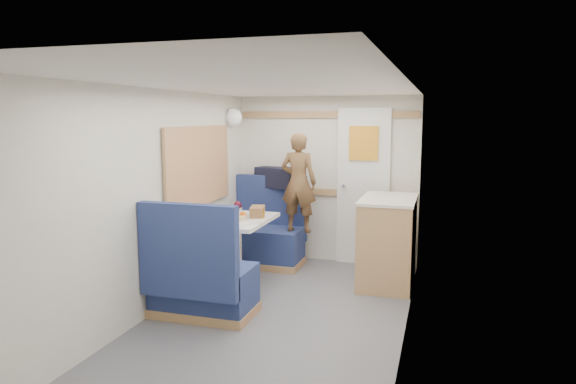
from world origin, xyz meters
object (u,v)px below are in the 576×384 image
(dome_light, at_px, (233,117))
(pepper_grinder, at_px, (235,214))
(orange_fruit, at_px, (243,215))
(bench_near, at_px, (201,284))
(duffel_bag, at_px, (277,177))
(galley_counter, at_px, (387,240))
(bench_far, at_px, (266,239))
(cheese_block, at_px, (240,218))
(beer_glass, at_px, (262,213))
(tumbler_left, at_px, (211,220))
(dinette_table, at_px, (238,233))
(bread_loaf, at_px, (257,211))
(tray, at_px, (240,224))
(wine_glass, at_px, (238,205))
(tumbler_right, at_px, (239,212))
(person, at_px, (299,182))

(dome_light, bearing_deg, pepper_grinder, -67.25)
(dome_light, xyz_separation_m, orange_fruit, (0.48, -0.92, -0.98))
(bench_near, bearing_deg, duffel_bag, 88.38)
(pepper_grinder, bearing_deg, galley_counter, 21.25)
(bench_far, xyz_separation_m, orange_fruit, (0.09, -0.94, 0.47))
(bench_far, bearing_deg, cheese_block, -85.24)
(beer_glass, bearing_deg, bench_far, 106.40)
(bench_near, relative_size, orange_fruit, 14.67)
(tumbler_left, bearing_deg, dinette_table, 69.71)
(duffel_bag, bearing_deg, bench_near, -73.80)
(bench_near, xyz_separation_m, cheese_block, (0.08, 0.73, 0.46))
(dinette_table, relative_size, beer_glass, 9.52)
(dinette_table, height_order, pepper_grinder, pepper_grinder)
(bench_far, relative_size, dome_light, 5.25)
(galley_counter, relative_size, duffel_bag, 1.81)
(cheese_block, bearing_deg, bread_loaf, 77.46)
(tray, bearing_deg, galley_counter, 31.59)
(bench_near, xyz_separation_m, wine_glass, (-0.03, 0.94, 0.54))
(dome_light, xyz_separation_m, beer_glass, (0.61, -0.75, -0.98))
(bench_far, bearing_deg, wine_glass, -92.10)
(bench_near, relative_size, beer_glass, 10.86)
(orange_fruit, relative_size, tumbler_right, 0.59)
(duffel_bag, height_order, beer_glass, duffel_bag)
(galley_counter, height_order, wine_glass, galley_counter)
(beer_glass, height_order, bread_loaf, bread_loaf)
(dinette_table, xyz_separation_m, wine_glass, (-0.03, 0.07, 0.28))
(person, height_order, orange_fruit, person)
(bench_near, height_order, tumbler_right, bench_near)
(person, relative_size, pepper_grinder, 12.04)
(wine_glass, bearing_deg, dome_light, 114.93)
(tumbler_right, bearing_deg, orange_fruit, -53.01)
(bench_far, relative_size, beer_glass, 10.86)
(cheese_block, height_order, beer_glass, beer_glass)
(dome_light, distance_m, tumbler_left, 1.57)
(dinette_table, xyz_separation_m, bench_far, (-0.00, 0.86, -0.27))
(bench_near, xyz_separation_m, orange_fruit, (0.09, 0.79, 0.47))
(dome_light, relative_size, tumbler_left, 1.99)
(bench_near, distance_m, beer_glass, 1.10)
(bench_far, bearing_deg, bread_loaf, -77.71)
(beer_glass, bearing_deg, duffel_bag, 99.41)
(duffel_bag, height_order, orange_fruit, duffel_bag)
(person, height_order, bread_loaf, person)
(cheese_block, xyz_separation_m, bread_loaf, (0.07, 0.31, 0.02))
(orange_fruit, distance_m, bread_loaf, 0.25)
(dome_light, relative_size, wine_glass, 1.19)
(person, bearing_deg, wine_glass, 57.74)
(tumbler_right, bearing_deg, tray, -66.20)
(bench_near, height_order, dome_light, dome_light)
(orange_fruit, relative_size, tumbler_left, 0.71)
(dome_light, bearing_deg, beer_glass, -50.65)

